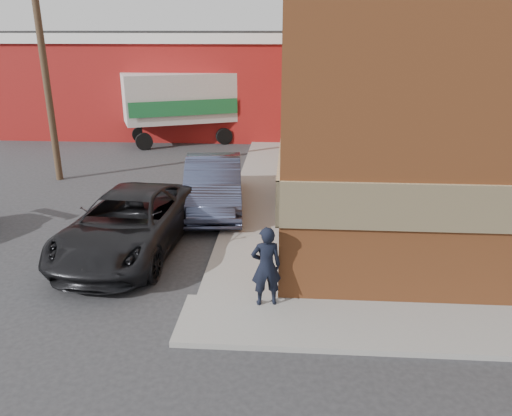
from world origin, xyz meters
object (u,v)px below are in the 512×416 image
(suv_a, at_px, (129,223))
(box_truck, at_px, (194,103))
(brick_building, at_px, (487,59))
(warehouse, at_px, (160,81))
(utility_pole, at_px, (43,56))
(man, at_px, (266,266))
(sedan, at_px, (213,184))

(suv_a, distance_m, box_truck, 13.88)
(brick_building, bearing_deg, suv_a, -149.42)
(warehouse, bearing_deg, suv_a, -78.89)
(utility_pole, height_order, man, utility_pole)
(warehouse, distance_m, sedan, 15.09)
(warehouse, bearing_deg, utility_pole, -97.77)
(brick_building, distance_m, man, 12.31)
(utility_pole, xyz_separation_m, suv_a, (4.94, -6.54, -3.95))
(box_truck, bearing_deg, man, -96.73)
(sedan, height_order, suv_a, sedan)
(brick_building, xyz_separation_m, box_truck, (-11.84, 7.27, -2.61))
(sedan, height_order, box_truck, box_truck)
(warehouse, relative_size, man, 9.24)
(brick_building, bearing_deg, sedan, -161.97)
(box_truck, bearing_deg, utility_pole, -142.03)
(utility_pole, xyz_separation_m, box_truck, (4.15, 7.26, -2.67))
(utility_pole, relative_size, man, 5.10)
(brick_building, relative_size, warehouse, 1.12)
(utility_pole, relative_size, box_truck, 1.19)
(man, distance_m, sedan, 6.55)
(suv_a, xyz_separation_m, box_truck, (-0.79, 13.80, 1.28))
(man, height_order, suv_a, man)
(brick_building, xyz_separation_m, man, (-7.25, -9.25, -3.68))
(sedan, bearing_deg, box_truck, 97.01)
(warehouse, relative_size, utility_pole, 1.81)
(box_truck, bearing_deg, suv_a, -109.01)
(warehouse, height_order, box_truck, warehouse)
(man, bearing_deg, warehouse, -82.40)
(warehouse, bearing_deg, box_truck, -54.63)
(utility_pole, bearing_deg, box_truck, 60.25)
(brick_building, relative_size, box_truck, 2.41)
(utility_pole, xyz_separation_m, man, (8.75, -9.25, -3.74))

